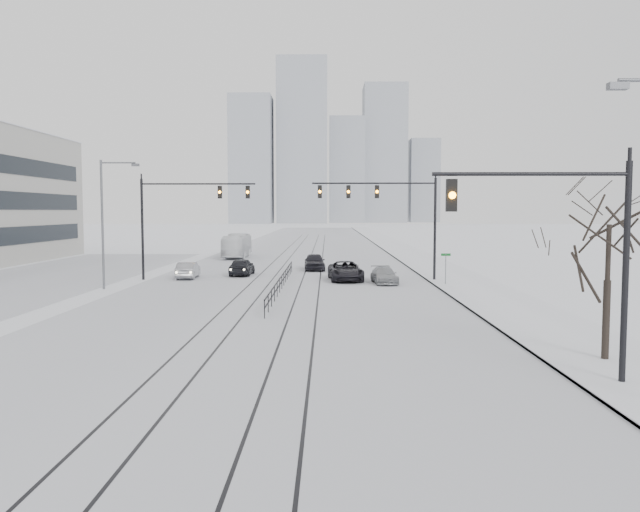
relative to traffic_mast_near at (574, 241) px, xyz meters
The scene contains 20 objects.
ground 13.16m from the traffic_mast_near, 150.93° to the right, with size 500.00×500.00×0.00m, color white.
road 55.26m from the traffic_mast_near, 101.30° to the left, with size 22.00×260.00×0.02m, color silver.
sidewalk_east 54.26m from the traffic_mast_near, 87.13° to the left, with size 5.00×260.00×0.16m, color white.
curb 54.19m from the traffic_mast_near, 89.72° to the left, with size 0.10×260.00×0.12m, color gray.
parking_strip 42.54m from the traffic_mast_near, 136.71° to the left, with size 14.00×60.00×0.03m, color silver.
tram_rails 35.96m from the traffic_mast_near, 107.60° to the left, with size 5.30×180.00×0.01m.
skyline 268.96m from the traffic_mast_near, 91.23° to the left, with size 96.00×48.00×72.00m.
traffic_mast_near is the anchor object (origin of this frame).
traffic_mast_ne 29.14m from the traffic_mast_near, 95.19° to the left, with size 9.60×0.37×8.00m.
traffic_mast_nw 35.69m from the traffic_mast_near, 122.77° to the left, with size 9.10×0.37×8.00m.
street_light_west 33.24m from the traffic_mast_near, 133.76° to the left, with size 2.73×0.25×9.00m.
bare_tree 3.85m from the traffic_mast_near, 51.24° to the left, with size 4.40×4.40×6.10m.
median_fence 26.62m from the traffic_mast_near, 114.20° to the left, with size 0.06×24.00×1.00m.
street_sign 26.19m from the traffic_mast_near, 87.77° to the left, with size 0.70×0.06×2.40m.
sedan_sb_inner 36.67m from the traffic_mast_near, 114.05° to the left, with size 1.74×4.32×1.47m, color black.
sedan_sb_outer 36.42m from the traffic_mast_near, 121.48° to the left, with size 1.42×4.06×1.34m, color #929499.
sedan_nb_front 30.31m from the traffic_mast_near, 101.85° to the left, with size 2.50×5.42×1.51m, color black.
sedan_nb_right 28.01m from the traffic_mast_near, 96.85° to the left, with size 1.70×4.19×1.22m, color #93969A.
sedan_nb_far 39.29m from the traffic_mast_near, 102.99° to the left, with size 1.82×4.53×1.54m, color black.
box_truck 56.77m from the traffic_mast_near, 108.76° to the left, with size 2.30×9.82×2.74m, color white.
Camera 1 is at (3.19, -13.24, 5.47)m, focal length 35.00 mm.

